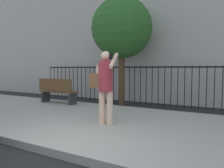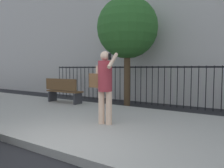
% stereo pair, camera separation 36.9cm
% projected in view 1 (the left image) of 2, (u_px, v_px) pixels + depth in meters
% --- Properties ---
extents(ground_plane, '(60.00, 60.00, 0.00)m').
position_uv_depth(ground_plane, '(54.00, 158.00, 3.71)').
color(ground_plane, black).
extents(sidewalk, '(28.00, 4.40, 0.15)m').
position_uv_depth(sidewalk, '(117.00, 125.00, 5.61)').
color(sidewalk, '#9E9B93').
rests_on(sidewalk, ground).
extents(building_facade, '(28.00, 4.00, 9.43)m').
position_uv_depth(building_facade, '(179.00, 2.00, 10.73)').
color(building_facade, '#BCB7B2').
rests_on(building_facade, ground).
extents(iron_fence, '(12.03, 0.04, 1.60)m').
position_uv_depth(iron_fence, '(161.00, 80.00, 8.75)').
color(iron_fence, black).
rests_on(iron_fence, ground).
extents(pedestrian_on_phone, '(0.70, 0.52, 1.76)m').
position_uv_depth(pedestrian_on_phone, '(105.00, 82.00, 5.30)').
color(pedestrian_on_phone, beige).
rests_on(pedestrian_on_phone, sidewalk).
extents(street_bench, '(1.60, 0.45, 0.95)m').
position_uv_depth(street_bench, '(57.00, 90.00, 8.52)').
color(street_bench, brown).
rests_on(street_bench, sidewalk).
extents(street_tree_near, '(2.41, 2.41, 4.30)m').
position_uv_depth(street_tree_near, '(122.00, 28.00, 8.74)').
color(street_tree_near, '#4C3823').
rests_on(street_tree_near, ground).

